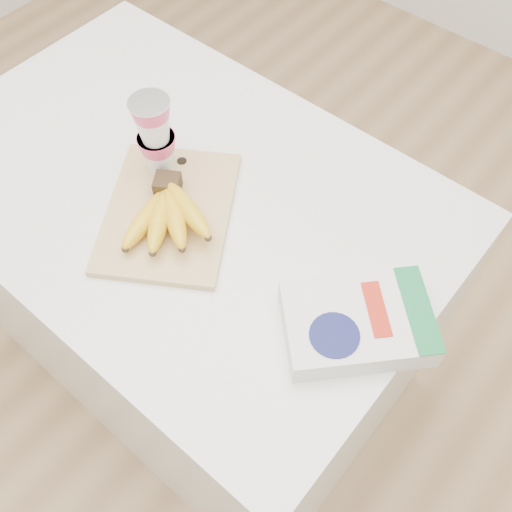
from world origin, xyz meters
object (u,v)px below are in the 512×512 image
Objects in this scene: table at (195,289)px; cutting_board at (169,212)px; yogurt_stack at (155,135)px; bananas at (167,213)px; cereal_box at (357,323)px.

cutting_board is (0.04, -0.06, 0.42)m from table.
table is at bearing -2.88° from yogurt_stack.
cutting_board is 0.05m from bananas.
cereal_box reaches higher than cutting_board.
cereal_box is at bearing -28.71° from cutting_board.
bananas reaches higher than cutting_board.
cereal_box is (0.46, -0.03, 0.44)m from table.
cutting_board is at bearing -38.18° from yogurt_stack.
bananas is at bearing -39.33° from yogurt_stack.
cutting_board is at bearing -133.00° from cereal_box.
table is at bearing 90.63° from cutting_board.
bananas is 0.15m from yogurt_stack.
yogurt_stack is at bearing 109.46° from cutting_board.
yogurt_stack is (-0.08, 0.06, 0.10)m from cutting_board.
cutting_board reaches higher than table.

